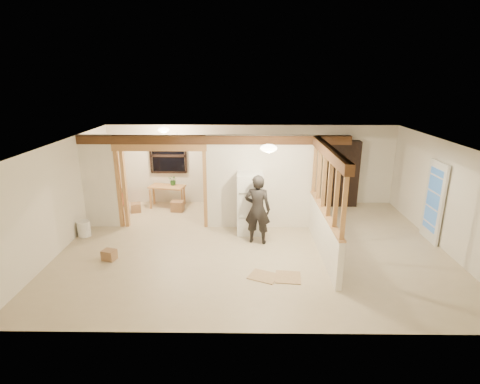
{
  "coord_description": "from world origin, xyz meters",
  "views": [
    {
      "loc": [
        -0.21,
        -8.29,
        3.93
      ],
      "look_at": [
        -0.32,
        0.4,
        1.23
      ],
      "focal_mm": 28.0,
      "sensor_mm": 36.0,
      "label": 1
    }
  ],
  "objects_px": {
    "work_table": "(168,196)",
    "bookshelf": "(341,174)",
    "woman": "(258,209)",
    "refrigerator": "(250,203)",
    "shop_vac": "(117,198)"
  },
  "relations": [
    {
      "from": "work_table",
      "to": "bookshelf",
      "type": "xyz_separation_m",
      "value": [
        5.42,
        0.18,
        0.69
      ]
    },
    {
      "from": "shop_vac",
      "to": "bookshelf",
      "type": "relative_size",
      "value": 0.28
    },
    {
      "from": "refrigerator",
      "to": "woman",
      "type": "distance_m",
      "value": 0.67
    },
    {
      "from": "woman",
      "to": "refrigerator",
      "type": "bearing_deg",
      "value": -62.59
    },
    {
      "from": "work_table",
      "to": "shop_vac",
      "type": "height_order",
      "value": "work_table"
    },
    {
      "from": "woman",
      "to": "bookshelf",
      "type": "relative_size",
      "value": 0.84
    },
    {
      "from": "woman",
      "to": "bookshelf",
      "type": "height_order",
      "value": "bookshelf"
    },
    {
      "from": "woman",
      "to": "shop_vac",
      "type": "xyz_separation_m",
      "value": [
        -4.31,
        2.59,
        -0.58
      ]
    },
    {
      "from": "work_table",
      "to": "woman",
      "type": "bearing_deg",
      "value": -32.06
    },
    {
      "from": "shop_vac",
      "to": "bookshelf",
      "type": "bearing_deg",
      "value": 1.95
    },
    {
      "from": "work_table",
      "to": "refrigerator",
      "type": "bearing_deg",
      "value": -26.12
    },
    {
      "from": "work_table",
      "to": "shop_vac",
      "type": "xyz_separation_m",
      "value": [
        -1.58,
        -0.05,
        -0.05
      ]
    },
    {
      "from": "woman",
      "to": "work_table",
      "type": "bearing_deg",
      "value": -32.1
    },
    {
      "from": "bookshelf",
      "to": "refrigerator",
      "type": "bearing_deg",
      "value": -142.72
    },
    {
      "from": "refrigerator",
      "to": "bookshelf",
      "type": "distance_m",
      "value": 3.62
    }
  ]
}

